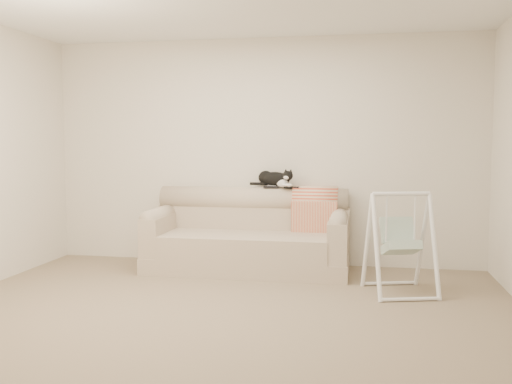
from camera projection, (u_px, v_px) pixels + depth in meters
ground_plane at (223, 312)px, 4.75m from camera, size 5.00×5.00×0.00m
room_shell at (222, 128)px, 4.62m from camera, size 5.04×4.04×2.60m
sofa at (249, 238)px, 6.32m from camera, size 2.20×0.93×0.90m
remote_a at (271, 187)px, 6.45m from camera, size 0.18×0.06×0.03m
remote_b at (292, 187)px, 6.39m from camera, size 0.17×0.07×0.02m
tuxedo_cat at (275, 179)px, 6.48m from camera, size 0.53×0.35×0.21m
throw_blanket at (315, 204)px, 6.38m from camera, size 0.50×0.38×0.58m
baby_swing at (400, 243)px, 5.32m from camera, size 0.73×0.76×0.96m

